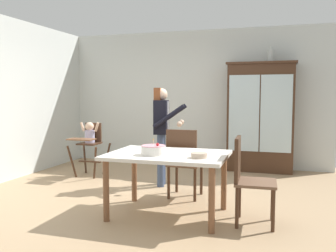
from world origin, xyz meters
name	(u,v)px	position (x,y,z in m)	size (l,w,h in m)	color
ground_plane	(149,199)	(0.00, 0.00, 0.00)	(6.24, 6.24, 0.00)	tan
wall_back	(194,98)	(0.00, 2.63, 1.35)	(5.32, 0.06, 2.70)	silver
china_cabinet	(260,117)	(1.33, 2.37, 1.01)	(1.24, 0.48, 2.02)	#422819
ceramic_vase	(271,55)	(1.48, 2.37, 2.14)	(0.13, 0.13, 0.27)	#B2B7B2
high_chair_with_toddler	(89,139)	(-1.50, 1.06, 0.65)	(0.58, 0.69, 0.95)	#422819
adult_person	(162,124)	(-0.08, 0.80, 0.97)	(0.57, 0.55, 1.53)	#3D4C6B
dining_table	(168,161)	(0.43, -0.53, 0.65)	(1.38, 1.00, 0.74)	silver
birthday_cake	(153,150)	(0.30, -0.67, 0.79)	(0.28, 0.28, 0.19)	white
serving_bowl	(199,155)	(0.84, -0.72, 0.77)	(0.18, 0.18, 0.06)	#C6AD93
dining_chair_far_side	(183,159)	(0.43, 0.18, 0.56)	(0.45, 0.45, 0.96)	#422819
dining_chair_right_end	(246,174)	(1.34, -0.54, 0.56)	(0.46, 0.46, 0.96)	#422819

